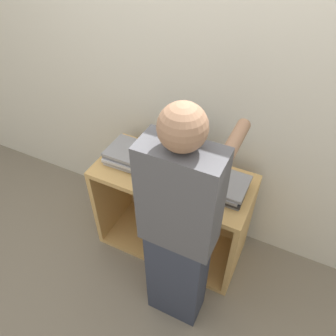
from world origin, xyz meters
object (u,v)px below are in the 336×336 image
(person, at_px, (179,233))
(laptop_open, at_px, (176,164))
(laptop_stack_left, at_px, (130,155))
(laptop_stack_right, at_px, (221,186))

(person, bearing_deg, laptop_open, 116.54)
(laptop_open, xyz_separation_m, laptop_stack_left, (-0.32, -0.05, -0.00))
(laptop_open, relative_size, laptop_stack_left, 1.01)
(laptop_stack_right, distance_m, person, 0.45)
(laptop_stack_right, relative_size, person, 0.20)
(laptop_stack_right, xyz_separation_m, person, (-0.09, -0.44, 0.00))
(laptop_open, distance_m, laptop_stack_left, 0.33)
(laptop_open, height_order, laptop_stack_left, laptop_open)
(laptop_open, bearing_deg, person, -63.46)
(laptop_stack_left, height_order, laptop_stack_right, laptop_stack_left)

